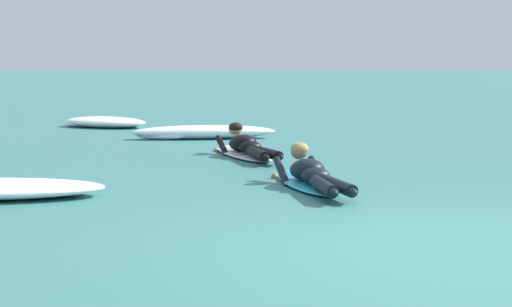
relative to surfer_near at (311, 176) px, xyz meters
The scene contains 5 objects.
ground_plane 6.85m from the surfer_near, 81.37° to the left, with size 120.00×120.00×0.00m, color #387A75.
surfer_near is the anchor object (origin of this frame).
surfer_far 3.33m from the surfer_near, 105.46° to the left, with size 1.24×2.49×0.53m.
whitewater_mid_left 9.58m from the surfer_near, 115.03° to the left, with size 2.11×1.60×0.23m.
whitewater_mid_right 6.41m from the surfer_near, 105.98° to the left, with size 2.69×1.06×0.25m.
Camera 1 is at (-1.37, -7.68, 1.60)m, focal length 65.92 mm.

